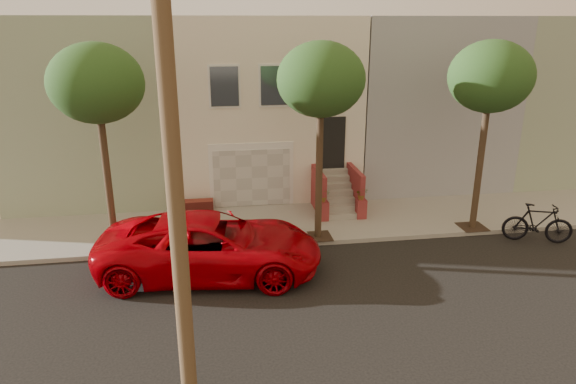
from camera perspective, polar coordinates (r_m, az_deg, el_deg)
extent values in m
plane|color=black|center=(13.61, 2.58, -12.31)|extent=(90.00, 90.00, 0.00)
cube|color=gray|center=(18.31, -0.67, -3.60)|extent=(40.00, 3.70, 0.15)
cube|color=beige|center=(23.01, -2.79, 10.22)|extent=(7.00, 8.00, 7.00)
cube|color=gray|center=(23.31, -19.87, 9.26)|extent=(6.50, 8.00, 7.00)
cube|color=gray|center=(24.65, 13.40, 10.30)|extent=(6.50, 8.00, 7.00)
cube|color=gray|center=(27.73, 26.15, 9.80)|extent=(6.50, 8.00, 7.00)
cube|color=silver|center=(19.53, -4.07, 1.91)|extent=(3.20, 0.12, 2.50)
cube|color=beige|center=(19.51, -4.05, 1.58)|extent=(2.90, 0.06, 2.20)
cube|color=gray|center=(18.18, -3.48, -3.50)|extent=(3.20, 3.70, 0.02)
cube|color=maroon|center=(19.51, -10.38, -1.56)|extent=(1.40, 0.45, 0.44)
cube|color=black|center=(19.67, 4.94, 5.47)|extent=(1.00, 0.06, 2.00)
cube|color=#3F4751|center=(18.75, -7.09, 11.59)|extent=(1.00, 0.06, 1.40)
cube|color=silver|center=(18.77, -7.10, 11.60)|extent=(1.15, 0.05, 1.55)
cube|color=#3F4751|center=(18.89, -1.52, 11.77)|extent=(1.00, 0.06, 1.40)
cube|color=silver|center=(18.91, -1.52, 11.78)|extent=(1.15, 0.05, 1.55)
cube|color=#3F4751|center=(19.20, 3.93, 11.85)|extent=(1.00, 0.06, 1.40)
cube|color=silver|center=(19.22, 3.92, 11.85)|extent=(1.15, 0.05, 1.55)
cube|color=gray|center=(18.68, 6.02, -2.66)|extent=(1.20, 0.28, 0.20)
cube|color=gray|center=(18.87, 5.83, -1.79)|extent=(1.20, 0.28, 0.20)
cube|color=gray|center=(19.05, 5.64, -0.94)|extent=(1.20, 0.28, 0.20)
cube|color=gray|center=(19.25, 5.45, -0.10)|extent=(1.20, 0.28, 0.20)
cube|color=gray|center=(19.44, 5.27, 0.72)|extent=(1.20, 0.28, 0.20)
cube|color=gray|center=(19.64, 5.10, 1.52)|extent=(1.20, 0.28, 0.20)
cube|color=gray|center=(19.84, 4.92, 2.31)|extent=(1.20, 0.28, 0.20)
cube|color=maroon|center=(19.06, 3.42, 0.08)|extent=(0.18, 1.96, 1.60)
cube|color=maroon|center=(19.39, 7.47, 0.28)|extent=(0.18, 1.96, 1.60)
cube|color=maroon|center=(18.40, 3.96, -2.11)|extent=(0.35, 0.35, 0.70)
imported|color=#244D1B|center=(18.21, 4.00, -0.41)|extent=(0.40, 0.35, 0.45)
cube|color=maroon|center=(18.74, 8.15, -1.86)|extent=(0.35, 0.35, 0.70)
imported|color=#244D1B|center=(18.55, 8.23, -0.20)|extent=(0.41, 0.35, 0.45)
cube|color=#2D2116|center=(17.08, -18.64, -6.03)|extent=(0.90, 0.90, 0.02)
cylinder|color=#342517|center=(16.36, -19.39, 0.67)|extent=(0.22, 0.22, 4.20)
ellipsoid|color=#244D1B|center=(15.75, -20.58, 11.29)|extent=(2.70, 2.57, 2.29)
cube|color=#2D2116|center=(17.13, 3.34, -4.96)|extent=(0.90, 0.90, 0.02)
cylinder|color=#342517|center=(16.40, 3.48, 1.77)|extent=(0.22, 0.22, 4.20)
ellipsoid|color=#244D1B|center=(15.80, 3.70, 12.42)|extent=(2.70, 2.57, 2.29)
cube|color=#2D2116|center=(18.99, 19.84, -3.67)|extent=(0.90, 0.90, 0.02)
cylinder|color=#342517|center=(18.34, 20.55, 2.41)|extent=(0.22, 0.22, 4.20)
ellipsoid|color=#244D1B|center=(17.80, 21.67, 11.87)|extent=(2.70, 2.57, 2.29)
cylinder|color=#4E3624|center=(8.50, -12.83, 4.63)|extent=(0.30, 0.30, 10.00)
imported|color=#B30009|center=(14.86, -8.59, -5.91)|extent=(6.61, 3.62, 1.76)
imported|color=black|center=(18.75, 26.07, -3.13)|extent=(2.27, 1.34, 1.32)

